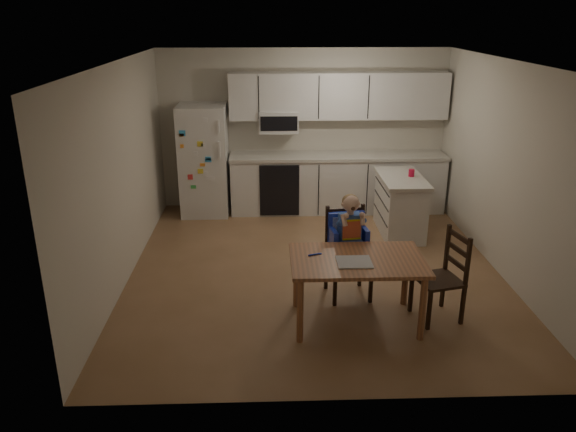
% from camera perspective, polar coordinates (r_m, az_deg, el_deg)
% --- Properties ---
extents(room, '(4.52, 5.01, 2.51)m').
position_cam_1_polar(room, '(7.04, 2.55, 5.52)').
color(room, brown).
rests_on(room, ground).
extents(refrigerator, '(0.72, 0.70, 1.70)m').
position_cam_1_polar(refrigerator, '(8.79, -8.53, 5.61)').
color(refrigerator, silver).
rests_on(refrigerator, ground).
extents(kitchen_run, '(3.37, 0.62, 2.15)m').
position_cam_1_polar(kitchen_run, '(8.88, 4.87, 6.09)').
color(kitchen_run, silver).
rests_on(kitchen_run, ground).
extents(kitchen_island, '(0.59, 1.13, 0.83)m').
position_cam_1_polar(kitchen_island, '(8.15, 11.31, 1.12)').
color(kitchen_island, silver).
rests_on(kitchen_island, ground).
extents(red_cup, '(0.08, 0.08, 0.10)m').
position_cam_1_polar(red_cup, '(8.07, 12.43, 4.30)').
color(red_cup, red).
rests_on(red_cup, kitchen_island).
extents(dining_table, '(1.33, 0.86, 0.71)m').
position_cam_1_polar(dining_table, '(5.66, 7.04, -5.19)').
color(dining_table, brown).
rests_on(dining_table, ground).
extents(napkin, '(0.34, 0.29, 0.01)m').
position_cam_1_polar(napkin, '(5.53, 6.74, -4.66)').
color(napkin, '#B9B9BE').
rests_on(napkin, dining_table).
extents(toddler_spoon, '(0.12, 0.06, 0.02)m').
position_cam_1_polar(toddler_spoon, '(5.65, 2.64, -3.93)').
color(toddler_spoon, '#2139C7').
rests_on(toddler_spoon, dining_table).
extents(chair_booster, '(0.51, 0.51, 1.19)m').
position_cam_1_polar(chair_booster, '(6.18, 6.15, -1.89)').
color(chair_booster, black).
rests_on(chair_booster, ground).
extents(chair_side, '(0.51, 0.51, 0.95)m').
position_cam_1_polar(chair_side, '(5.98, 15.89, -5.29)').
color(chair_side, black).
rests_on(chair_side, ground).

